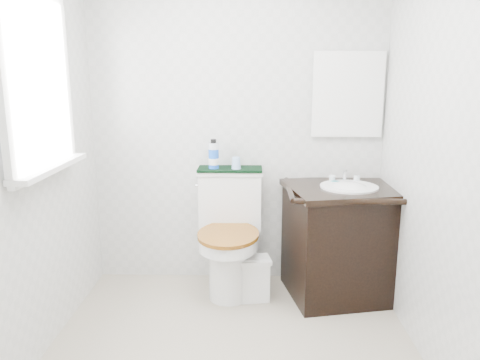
{
  "coord_description": "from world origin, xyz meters",
  "views": [
    {
      "loc": [
        0.11,
        -2.33,
        1.6
      ],
      "look_at": [
        0.03,
        0.75,
        0.9
      ],
      "focal_mm": 35.0,
      "sensor_mm": 36.0,
      "label": 1
    }
  ],
  "objects_px": {
    "trash_bin": "(255,278)",
    "mouthwash_bottle": "(214,155)",
    "cup": "(236,163)",
    "vanity": "(341,238)",
    "toilet": "(230,240)"
  },
  "relations": [
    {
      "from": "trash_bin",
      "to": "mouthwash_bottle",
      "type": "relative_size",
      "value": 1.45
    },
    {
      "from": "trash_bin",
      "to": "cup",
      "type": "xyz_separation_m",
      "value": [
        -0.14,
        0.26,
        0.8
      ]
    },
    {
      "from": "vanity",
      "to": "trash_bin",
      "type": "height_order",
      "value": "vanity"
    },
    {
      "from": "vanity",
      "to": "trash_bin",
      "type": "distance_m",
      "value": 0.69
    },
    {
      "from": "trash_bin",
      "to": "cup",
      "type": "bearing_deg",
      "value": 118.57
    },
    {
      "from": "vanity",
      "to": "cup",
      "type": "bearing_deg",
      "value": 168.8
    },
    {
      "from": "vanity",
      "to": "mouthwash_bottle",
      "type": "relative_size",
      "value": 4.21
    },
    {
      "from": "vanity",
      "to": "mouthwash_bottle",
      "type": "distance_m",
      "value": 1.11
    },
    {
      "from": "mouthwash_bottle",
      "to": "cup",
      "type": "height_order",
      "value": "mouthwash_bottle"
    },
    {
      "from": "toilet",
      "to": "trash_bin",
      "type": "xyz_separation_m",
      "value": [
        0.19,
        -0.16,
        -0.23
      ]
    },
    {
      "from": "vanity",
      "to": "cup",
      "type": "height_order",
      "value": "cup"
    },
    {
      "from": "toilet",
      "to": "cup",
      "type": "xyz_separation_m",
      "value": [
        0.05,
        0.09,
        0.57
      ]
    },
    {
      "from": "trash_bin",
      "to": "toilet",
      "type": "bearing_deg",
      "value": 138.93
    },
    {
      "from": "mouthwash_bottle",
      "to": "cup",
      "type": "bearing_deg",
      "value": -4.75
    },
    {
      "from": "trash_bin",
      "to": "mouthwash_bottle",
      "type": "xyz_separation_m",
      "value": [
        -0.31,
        0.27,
        0.85
      ]
    }
  ]
}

